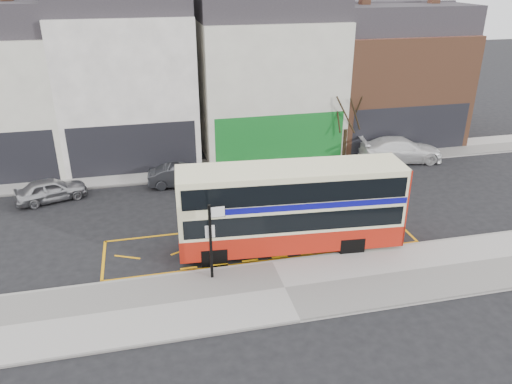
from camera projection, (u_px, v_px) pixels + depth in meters
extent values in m
plane|color=black|center=(270.00, 260.00, 21.51)|extent=(120.00, 120.00, 0.00)
cube|color=#9E9B96|center=(285.00, 289.00, 19.44)|extent=(40.00, 4.00, 0.15)
cube|color=gray|center=(272.00, 263.00, 21.14)|extent=(40.00, 0.15, 0.15)
cube|color=#9E9B96|center=(226.00, 167.00, 31.24)|extent=(50.00, 3.00, 0.15)
cube|color=white|center=(129.00, 87.00, 31.83)|extent=(8.00, 8.00, 9.00)
cube|color=black|center=(134.00, 151.00, 29.49)|extent=(7.36, 0.06, 3.20)
cube|color=black|center=(134.00, 154.00, 29.59)|extent=(5.60, 0.04, 2.00)
cube|color=silver|center=(265.00, 84.00, 33.78)|extent=(9.00, 8.00, 8.50)
cube|color=#28262B|center=(266.00, 3.00, 31.65)|extent=(9.00, 7.20, 1.80)
cube|color=#126A21|center=(280.00, 140.00, 31.34)|extent=(8.28, 0.06, 3.20)
cube|color=black|center=(280.00, 143.00, 31.44)|extent=(6.30, 0.04, 2.00)
cube|color=brown|center=(387.00, 85.00, 35.83)|extent=(9.00, 8.00, 7.50)
cube|color=#28262B|center=(394.00, 17.00, 33.91)|extent=(9.00, 7.20, 1.80)
cube|color=black|center=(410.00, 130.00, 33.19)|extent=(8.28, 0.06, 3.20)
cube|color=black|center=(410.00, 133.00, 33.29)|extent=(6.30, 0.04, 2.00)
cube|color=#F0EAB7|center=(291.00, 206.00, 21.56)|extent=(9.83, 2.94, 3.57)
cube|color=#A71A0D|center=(290.00, 232.00, 22.10)|extent=(9.87, 2.98, 0.97)
cube|color=#A71A0D|center=(396.00, 199.00, 22.22)|extent=(0.23, 2.24, 3.57)
cube|color=black|center=(290.00, 211.00, 21.66)|extent=(9.45, 2.97, 0.84)
cube|color=black|center=(291.00, 183.00, 21.12)|extent=(9.45, 2.97, 0.88)
cube|color=#0C0C84|center=(311.00, 195.00, 21.49)|extent=(7.90, 2.84, 0.26)
cube|color=black|center=(179.00, 223.00, 21.10)|extent=(0.22, 2.02, 1.41)
cube|color=black|center=(176.00, 190.00, 20.46)|extent=(0.22, 2.02, 0.88)
cube|color=black|center=(178.00, 205.00, 20.75)|extent=(0.17, 1.54, 0.31)
cube|color=#F0EAB7|center=(292.00, 169.00, 20.84)|extent=(9.82, 2.85, 0.11)
cylinder|color=black|center=(214.00, 257.00, 20.89)|extent=(0.90, 0.31, 0.88)
cylinder|color=black|center=(211.00, 234.00, 22.66)|extent=(0.90, 0.31, 0.88)
cylinder|color=black|center=(352.00, 246.00, 21.71)|extent=(0.90, 0.31, 0.88)
cylinder|color=black|center=(338.00, 225.00, 23.48)|extent=(0.90, 0.31, 0.88)
cube|color=black|center=(211.00, 242.00, 19.39)|extent=(0.11, 0.11, 3.21)
cube|color=white|center=(218.00, 212.00, 18.93)|extent=(0.58, 0.04, 0.47)
cube|color=white|center=(210.00, 232.00, 19.27)|extent=(0.38, 0.03, 0.54)
imported|color=#A5A5A9|center=(51.00, 190.00, 26.72)|extent=(3.91, 2.47, 1.24)
imported|color=#3A3C41|center=(181.00, 175.00, 28.54)|extent=(3.87, 1.65, 1.24)
imported|color=white|center=(401.00, 150.00, 32.11)|extent=(5.57, 2.98, 1.54)
cylinder|color=#342617|center=(345.00, 144.00, 32.46)|extent=(0.24, 0.24, 2.00)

